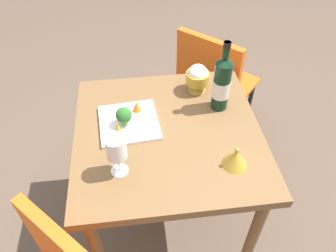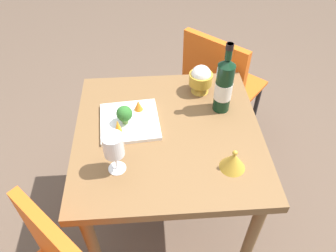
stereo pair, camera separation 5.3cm
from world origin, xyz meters
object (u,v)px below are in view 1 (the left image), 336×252
wine_bottle (222,83)px  wine_glass (116,148)px  chair_by_wall (212,81)px  carrot_garnish_right (118,128)px  rice_bowl_lid (235,158)px  broccoli_floret (124,116)px  carrot_garnish_left (137,106)px  serving_plate (129,123)px  rice_bowl (197,78)px

wine_bottle → wine_glass: wine_bottle is taller
chair_by_wall → carrot_garnish_right: chair_by_wall is taller
rice_bowl_lid → broccoli_floret: (-0.26, -0.41, 0.03)m
broccoli_floret → carrot_garnish_left: broccoli_floret is taller
broccoli_floret → carrot_garnish_right: bearing=-28.5°
chair_by_wall → carrot_garnish_left: bearing=-92.1°
carrot_garnish_right → wine_glass: bearing=0.1°
wine_bottle → wine_glass: bearing=-55.4°
chair_by_wall → rice_bowl_lid: chair_by_wall is taller
wine_bottle → rice_bowl_lid: wine_bottle is taller
serving_plate → carrot_garnish_right: bearing=-34.7°
rice_bowl → carrot_garnish_right: rice_bowl is taller
chair_by_wall → wine_glass: wine_glass is taller
chair_by_wall → broccoli_floret: chair_by_wall is taller
rice_bowl_lid → carrot_garnish_right: 0.49m
rice_bowl → broccoli_floret: (0.21, -0.35, -0.01)m
carrot_garnish_right → rice_bowl_lid: bearing=64.8°
rice_bowl_lid → carrot_garnish_right: (-0.21, -0.44, 0.01)m
rice_bowl_lid → serving_plate: bearing=-124.6°
rice_bowl → serving_plate: rice_bowl is taller
wine_glass → carrot_garnish_left: 0.34m
chair_by_wall → rice_bowl_lid: 0.85m
serving_plate → broccoli_floret: 0.06m
rice_bowl → broccoli_floret: rice_bowl is taller
rice_bowl_lid → serving_plate: rice_bowl_lid is taller
rice_bowl → carrot_garnish_right: 0.46m
carrot_garnish_right → serving_plate: bearing=145.3°
serving_plate → chair_by_wall: bearing=136.5°
broccoli_floret → carrot_garnish_left: size_ratio=1.70×
wine_bottle → serving_plate: 0.44m
wine_bottle → serving_plate: (0.07, -0.41, -0.12)m
rice_bowl_lid → carrot_garnish_right: size_ratio=1.68×
wine_bottle → rice_bowl_lid: 0.35m
chair_by_wall → serving_plate: chair_by_wall is taller
chair_by_wall → wine_bottle: bearing=-58.8°
chair_by_wall → carrot_garnish_left: 0.71m
rice_bowl_lid → chair_by_wall: bearing=172.0°
wine_glass → broccoli_floret: wine_glass is taller
wine_glass → carrot_garnish_right: (-0.18, -0.00, -0.08)m
wine_bottle → broccoli_floret: (0.08, -0.43, -0.07)m
serving_plate → carrot_garnish_right: carrot_garnish_right is taller
chair_by_wall → wine_bottle: size_ratio=2.55×
serving_plate → broccoli_floret: (0.01, -0.02, 0.06)m
wine_bottle → rice_bowl: bearing=-149.2°
serving_plate → rice_bowl_lid: bearing=55.4°
rice_bowl_lid → broccoli_floret: bearing=-122.1°
wine_glass → carrot_garnish_right: size_ratio=3.01×
wine_bottle → carrot_garnish_right: wine_bottle is taller
rice_bowl_lid → broccoli_floret: broccoli_floret is taller
chair_by_wall → wine_bottle: wine_bottle is taller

